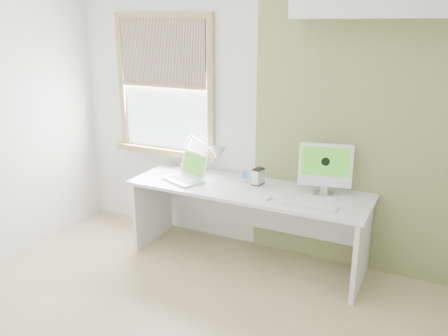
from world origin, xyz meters
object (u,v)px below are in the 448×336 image
Objects in this scene: external_drive at (258,177)px; imac at (325,166)px; desk_lamp at (210,155)px; desk at (250,206)px; laptop at (188,173)px.

imac is at bearing 2.91° from external_drive.
external_drive is 0.33× the size of imac.
desk_lamp is 4.15× the size of external_drive.
desk_lamp reaches higher than external_drive.
external_drive is (0.05, 0.07, 0.27)m from desk.
desk is at bearing -171.50° from imac.
desk is at bearing -16.99° from desk_lamp.
laptop is 1.29m from imac.
desk_lamp is 1.37× the size of imac.
desk_lamp is 1.15m from imac.
desk_lamp is at bearing 171.32° from external_drive.
desk_lamp is at bearing 163.01° from desk.
external_drive is 0.63m from imac.
imac reaches higher than desk_lamp.
laptop is (-0.60, -0.10, 0.26)m from desk.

